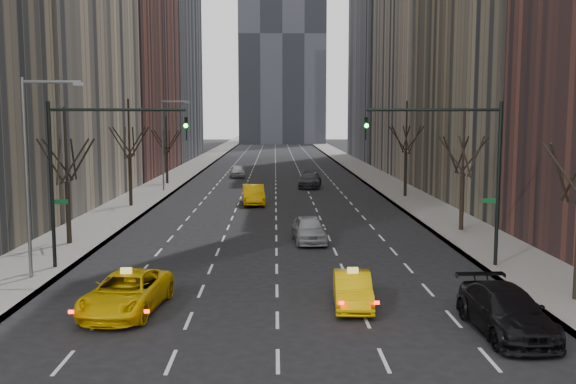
{
  "coord_description": "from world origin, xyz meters",
  "views": [
    {
      "loc": [
        -0.07,
        -18.79,
        7.39
      ],
      "look_at": [
        0.61,
        14.56,
        3.5
      ],
      "focal_mm": 40.0,
      "sensor_mm": 36.0,
      "label": 1
    }
  ],
  "objects": [
    {
      "name": "far_taxi",
      "position": [
        -1.92,
        35.45,
        0.84
      ],
      "size": [
        2.15,
        5.22,
        1.68
      ],
      "primitive_type": "imported",
      "rotation": [
        0.0,
        0.0,
        0.07
      ],
      "color": "#F2B305",
      "rests_on": "ground"
    },
    {
      "name": "streetlight_near",
      "position": [
        -10.84,
        10.0,
        5.62
      ],
      "size": [
        2.83,
        0.22,
        9.0
      ],
      "color": "slate",
      "rests_on": "ground"
    },
    {
      "name": "sidewalk_left",
      "position": [
        -12.25,
        70.0,
        0.07
      ],
      "size": [
        4.5,
        320.0,
        0.15
      ],
      "primitive_type": "cube",
      "color": "slate",
      "rests_on": "ground"
    },
    {
      "name": "bld_left_far",
      "position": [
        -21.5,
        66.0,
        22.0
      ],
      "size": [
        14.0,
        28.0,
        44.0
      ],
      "primitive_type": "cube",
      "color": "brown",
      "rests_on": "ground"
    },
    {
      "name": "tree_lw_b",
      "position": [
        -12.0,
        18.0,
        3.72
      ],
      "size": [
        3.36,
        3.5,
        7.82
      ],
      "color": "black",
      "rests_on": "ground"
    },
    {
      "name": "ground",
      "position": [
        0.0,
        0.0,
        0.0
      ],
      "size": [
        400.0,
        400.0,
        0.0
      ],
      "primitive_type": "plane",
      "color": "black",
      "rests_on": "ground"
    },
    {
      "name": "tree_rw_b",
      "position": [
        12.0,
        22.0,
        3.72
      ],
      "size": [
        3.36,
        3.5,
        7.82
      ],
      "color": "black",
      "rests_on": "ground"
    },
    {
      "name": "tree_lw_d",
      "position": [
        -12.0,
        52.0,
        3.56
      ],
      "size": [
        3.36,
        3.5,
        7.36
      ],
      "color": "black",
      "rests_on": "ground"
    },
    {
      "name": "streetlight_far",
      "position": [
        -10.84,
        45.0,
        5.62
      ],
      "size": [
        2.83,
        0.22,
        9.0
      ],
      "color": "slate",
      "rests_on": "ground"
    },
    {
      "name": "far_suv_grey",
      "position": [
        3.66,
        48.77,
        0.8
      ],
      "size": [
        2.91,
        5.75,
        1.6
      ],
      "primitive_type": "imported",
      "rotation": [
        0.0,
        0.0,
        -0.13
      ],
      "color": "#2C2D31",
      "rests_on": "ground"
    },
    {
      "name": "tree_lw_c",
      "position": [
        -12.0,
        34.0,
        4.04
      ],
      "size": [
        3.36,
        3.5,
        8.74
      ],
      "color": "black",
      "rests_on": "ground"
    },
    {
      "name": "silver_sedan_ahead",
      "position": [
        1.95,
        18.74,
        0.78
      ],
      "size": [
        2.12,
        4.68,
        1.56
      ],
      "primitive_type": "imported",
      "rotation": [
        0.0,
        0.0,
        0.06
      ],
      "color": "gray",
      "rests_on": "ground"
    },
    {
      "name": "sidewalk_right",
      "position": [
        12.25,
        70.0,
        0.07
      ],
      "size": [
        4.5,
        320.0,
        0.15
      ],
      "primitive_type": "cube",
      "color": "slate",
      "rests_on": "ground"
    },
    {
      "name": "taxi_sedan",
      "position": [
        2.96,
        5.66,
        0.67
      ],
      "size": [
        1.64,
        4.14,
        1.34
      ],
      "primitive_type": "imported",
      "rotation": [
        0.0,
        0.0,
        -0.06
      ],
      "color": "#E4B104",
      "rests_on": "ground"
    },
    {
      "name": "far_car_white",
      "position": [
        -4.75,
        60.77,
        0.74
      ],
      "size": [
        2.13,
        4.5,
        1.48
      ],
      "primitive_type": "imported",
      "rotation": [
        0.0,
        0.0,
        0.09
      ],
      "color": "silver",
      "rests_on": "ground"
    },
    {
      "name": "taxi_suv",
      "position": [
        -5.76,
        5.12,
        0.75
      ],
      "size": [
        3.07,
        5.62,
        1.49
      ],
      "primitive_type": "imported",
      "rotation": [
        0.0,
        0.0,
        -0.11
      ],
      "color": "#E8B904",
      "rests_on": "ground"
    },
    {
      "name": "traffic_mast_left",
      "position": [
        -9.11,
        12.0,
        5.49
      ],
      "size": [
        6.69,
        0.39,
        8.0
      ],
      "color": "black",
      "rests_on": "ground"
    },
    {
      "name": "tree_rw_c",
      "position": [
        12.0,
        40.0,
        4.04
      ],
      "size": [
        3.36,
        3.5,
        8.74
      ],
      "color": "black",
      "rests_on": "ground"
    },
    {
      "name": "traffic_mast_right",
      "position": [
        9.11,
        12.0,
        5.49
      ],
      "size": [
        6.69,
        0.39,
        8.0
      ],
      "color": "black",
      "rests_on": "ground"
    },
    {
      "name": "parked_suv_black",
      "position": [
        7.84,
        2.42,
        0.78
      ],
      "size": [
        2.39,
        5.48,
        1.57
      ],
      "primitive_type": "imported",
      "rotation": [
        0.0,
        0.0,
        0.04
      ],
      "color": "black",
      "rests_on": "ground"
    }
  ]
}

